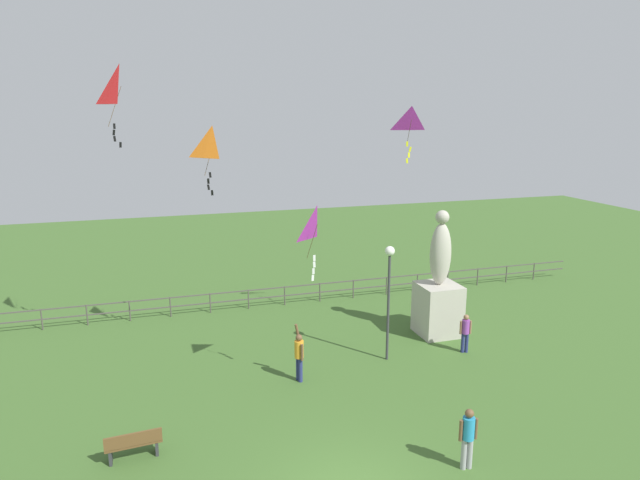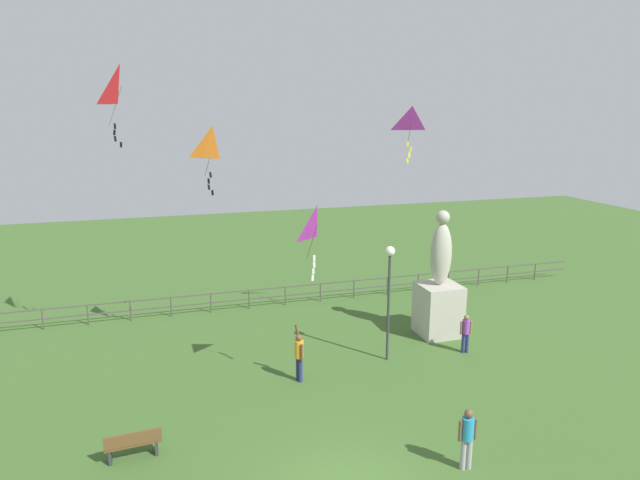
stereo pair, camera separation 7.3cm
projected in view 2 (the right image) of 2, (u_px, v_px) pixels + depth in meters
name	position (u px, v px, depth m)	size (l,w,h in m)	color
statue_monument	(439.00, 295.00, 23.32)	(1.65, 1.65, 5.33)	#B2AD9E
lamppost	(389.00, 278.00, 20.53)	(0.36, 0.36, 4.44)	#38383D
park_bench	(133.00, 443.00, 15.09)	(1.53, 0.53, 0.85)	brown
person_0	(466.00, 331.00, 21.68)	(0.46, 0.29, 1.56)	navy
person_1	(299.00, 354.00, 19.36)	(0.32, 0.55, 2.04)	navy
person_3	(467.00, 435.00, 14.55)	(0.52, 0.32, 1.72)	#99999E
kite_0	(317.00, 227.00, 17.67)	(0.88, 0.81, 2.50)	#B22DB2
kite_1	(213.00, 145.00, 20.16)	(1.09, 1.11, 2.46)	orange
kite_2	(412.00, 121.00, 21.57)	(1.08, 0.79, 2.18)	#B22DB2
kite_3	(121.00, 88.00, 19.85)	(1.09, 1.16, 2.87)	red
waterfront_railing	(245.00, 296.00, 26.52)	(36.02, 0.06, 0.95)	#4C4742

